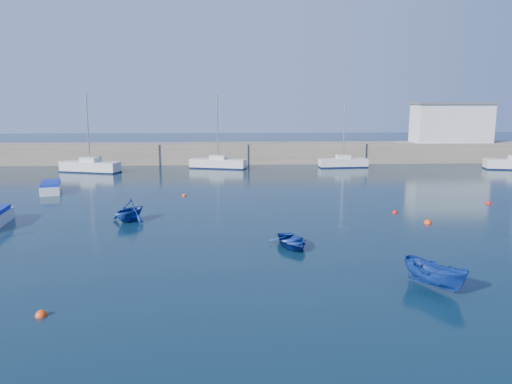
{
  "coord_description": "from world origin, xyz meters",
  "views": [
    {
      "loc": [
        0.61,
        -19.66,
        7.97
      ],
      "look_at": [
        2.36,
        15.37,
        1.6
      ],
      "focal_mm": 35.0,
      "sensor_mm": 36.0,
      "label": 1
    }
  ],
  "objects_px": {
    "harbor_office": "(451,123)",
    "dinghy_center": "(292,241)",
    "motorboat_2": "(51,187)",
    "dinghy_right": "(435,275)",
    "sailboat_6": "(218,163)",
    "sailboat_5": "(90,166)",
    "dinghy_left": "(129,210)",
    "sailboat_7": "(343,162)"
  },
  "relations": [
    {
      "from": "harbor_office",
      "to": "dinghy_center",
      "type": "bearing_deg",
      "value": -123.75
    },
    {
      "from": "motorboat_2",
      "to": "dinghy_center",
      "type": "distance_m",
      "value": 26.59
    },
    {
      "from": "motorboat_2",
      "to": "dinghy_right",
      "type": "xyz_separation_m",
      "value": [
        24.87,
        -24.7,
        0.17
      ]
    },
    {
      "from": "sailboat_6",
      "to": "harbor_office",
      "type": "bearing_deg",
      "value": -64.96
    },
    {
      "from": "sailboat_5",
      "to": "sailboat_6",
      "type": "height_order",
      "value": "sailboat_5"
    },
    {
      "from": "sailboat_5",
      "to": "dinghy_center",
      "type": "distance_m",
      "value": 36.54
    },
    {
      "from": "dinghy_left",
      "to": "dinghy_right",
      "type": "bearing_deg",
      "value": -12.46
    },
    {
      "from": "sailboat_6",
      "to": "motorboat_2",
      "type": "distance_m",
      "value": 21.25
    },
    {
      "from": "sailboat_6",
      "to": "motorboat_2",
      "type": "relative_size",
      "value": 1.83
    },
    {
      "from": "sailboat_7",
      "to": "dinghy_left",
      "type": "xyz_separation_m",
      "value": [
        -20.66,
        -27.13,
        0.15
      ]
    },
    {
      "from": "harbor_office",
      "to": "sailboat_6",
      "type": "bearing_deg",
      "value": -170.14
    },
    {
      "from": "motorboat_2",
      "to": "dinghy_center",
      "type": "relative_size",
      "value": 1.61
    },
    {
      "from": "harbor_office",
      "to": "sailboat_7",
      "type": "distance_m",
      "value": 17.1
    },
    {
      "from": "sailboat_5",
      "to": "dinghy_center",
      "type": "bearing_deg",
      "value": -130.6
    },
    {
      "from": "dinghy_left",
      "to": "dinghy_right",
      "type": "distance_m",
      "value": 20.43
    },
    {
      "from": "sailboat_6",
      "to": "dinghy_right",
      "type": "bearing_deg",
      "value": -150.4
    },
    {
      "from": "harbor_office",
      "to": "sailboat_7",
      "type": "relative_size",
      "value": 1.27
    },
    {
      "from": "sailboat_5",
      "to": "dinghy_right",
      "type": "distance_m",
      "value": 45.0
    },
    {
      "from": "sailboat_7",
      "to": "dinghy_left",
      "type": "distance_m",
      "value": 34.1
    },
    {
      "from": "sailboat_7",
      "to": "motorboat_2",
      "type": "relative_size",
      "value": 1.63
    },
    {
      "from": "sailboat_6",
      "to": "motorboat_2",
      "type": "height_order",
      "value": "sailboat_6"
    },
    {
      "from": "dinghy_center",
      "to": "sailboat_6",
      "type": "bearing_deg",
      "value": 86.45
    },
    {
      "from": "sailboat_6",
      "to": "sailboat_7",
      "type": "distance_m",
      "value": 15.37
    },
    {
      "from": "sailboat_7",
      "to": "dinghy_right",
      "type": "distance_m",
      "value": 40.61
    },
    {
      "from": "sailboat_6",
      "to": "sailboat_7",
      "type": "bearing_deg",
      "value": -74.49
    },
    {
      "from": "harbor_office",
      "to": "dinghy_center",
      "type": "xyz_separation_m",
      "value": [
        -26.06,
        -39.01,
        -4.79
      ]
    },
    {
      "from": "harbor_office",
      "to": "dinghy_right",
      "type": "bearing_deg",
      "value": -114.37
    },
    {
      "from": "sailboat_7",
      "to": "harbor_office",
      "type": "bearing_deg",
      "value": -75.91
    },
    {
      "from": "harbor_office",
      "to": "sailboat_6",
      "type": "height_order",
      "value": "sailboat_6"
    },
    {
      "from": "dinghy_right",
      "to": "sailboat_6",
      "type": "bearing_deg",
      "value": 73.32
    },
    {
      "from": "sailboat_7",
      "to": "dinghy_left",
      "type": "relative_size",
      "value": 2.76
    },
    {
      "from": "sailboat_5",
      "to": "dinghy_center",
      "type": "height_order",
      "value": "sailboat_5"
    },
    {
      "from": "motorboat_2",
      "to": "sailboat_7",
      "type": "bearing_deg",
      "value": 11.56
    },
    {
      "from": "dinghy_center",
      "to": "dinghy_right",
      "type": "distance_m",
      "value": 8.52
    },
    {
      "from": "motorboat_2",
      "to": "dinghy_right",
      "type": "distance_m",
      "value": 35.06
    },
    {
      "from": "sailboat_6",
      "to": "dinghy_left",
      "type": "height_order",
      "value": "sailboat_6"
    },
    {
      "from": "sailboat_7",
      "to": "dinghy_center",
      "type": "height_order",
      "value": "sailboat_7"
    },
    {
      "from": "sailboat_5",
      "to": "dinghy_left",
      "type": "height_order",
      "value": "sailboat_5"
    },
    {
      "from": "motorboat_2",
      "to": "dinghy_left",
      "type": "distance_m",
      "value": 14.79
    },
    {
      "from": "sailboat_6",
      "to": "motorboat_2",
      "type": "bearing_deg",
      "value": 152.02
    },
    {
      "from": "harbor_office",
      "to": "dinghy_left",
      "type": "height_order",
      "value": "harbor_office"
    },
    {
      "from": "sailboat_5",
      "to": "dinghy_center",
      "type": "relative_size",
      "value": 3.04
    }
  ]
}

